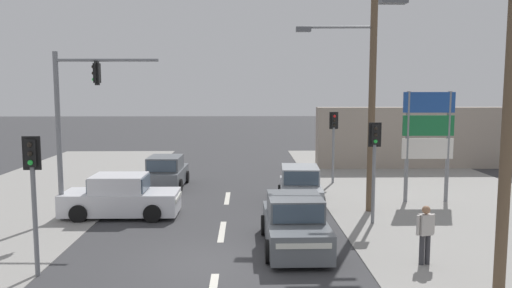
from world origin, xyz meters
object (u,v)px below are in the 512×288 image
Objects in this scene: pedestal_signal_far_median at (334,135)px; utility_pole_foreground_right at (504,77)px; sedan_crossing_left at (295,224)px; pedestrian_at_kerb at (425,232)px; pedestal_signal_right_kerb at (374,155)px; hatchback_oncoming_near at (166,173)px; utility_pole_midground_right at (369,75)px; shopping_plaza_sign at (428,131)px; sedan_kerbside_parked at (121,198)px; pedestal_signal_left_kerb at (33,182)px; hatchback_oncoming_mid at (300,187)px; traffic_signal_mast at (73,114)px.

utility_pole_foreground_right is at bearing -84.99° from pedestal_signal_far_median.
pedestrian_at_kerb is (3.34, -1.60, 0.22)m from sedan_crossing_left.
pedestal_signal_right_kerb is 0.97× the size of hatchback_oncoming_near.
shopping_plaza_sign is (2.88, 1.54, -2.22)m from utility_pole_midground_right.
sedan_kerbside_parked is (-9.06, 1.21, -1.71)m from pedestal_signal_right_kerb.
pedestal_signal_left_kerb is at bearing -128.64° from pedestal_signal_far_median.
sedan_crossing_left is at bearing -60.07° from hatchback_oncoming_near.
utility_pole_midground_right is 2.72× the size of pedestal_signal_left_kerb.
sedan_crossing_left is at bearing -136.30° from shopping_plaza_sign.
pedestal_signal_right_kerb is 4.53m from shopping_plaza_sign.
pedestal_signal_left_kerb is 7.28m from sedan_crossing_left.
utility_pole_midground_right is at bearing -27.17° from hatchback_oncoming_mid.
shopping_plaza_sign is (3.16, -4.13, 0.57)m from pedestal_signal_far_median.
utility_pole_foreground_right is at bearing -36.44° from sedan_kerbside_parked.
pedestal_signal_far_median is (-0.28, 5.66, -2.79)m from utility_pole_midground_right.
traffic_signal_mast is 1.69× the size of pedestal_signal_right_kerb.
pedestrian_at_kerb is at bearing -88.37° from utility_pole_midground_right.
hatchback_oncoming_mid is 7.54m from pedestrian_at_kerb.
pedestal_signal_left_kerb reaches higher than hatchback_oncoming_near.
traffic_signal_mast is at bearing -169.40° from shopping_plaza_sign.
pedestal_signal_left_kerb is 2.18× the size of pedestrian_at_kerb.
traffic_signal_mast is 13.85m from shopping_plaza_sign.
utility_pole_midground_right is at bearing 96.56° from utility_pole_foreground_right.
hatchback_oncoming_near is at bearing 81.17° from sedan_kerbside_parked.
pedestrian_at_kerb is at bearing -70.07° from hatchback_oncoming_mid.
pedestal_signal_far_median is 0.84× the size of sedan_crossing_left.
hatchback_oncoming_mid is 0.87× the size of sedan_crossing_left.
hatchback_oncoming_mid is (8.30, 2.24, -3.13)m from traffic_signal_mast.
pedestal_signal_right_kerb is 4.09m from hatchback_oncoming_mid.
hatchback_oncoming_near is (0.84, 5.38, -0.00)m from sedan_kerbside_parked.
utility_pole_foreground_right is 2.60× the size of pedestal_signal_right_kerb.
utility_pole_midground_right is at bearing 53.26° from sedan_crossing_left.
utility_pole_foreground_right is at bearing -31.17° from traffic_signal_mast.
traffic_signal_mast reaches higher than sedan_crossing_left.
traffic_signal_mast is at bearing 98.35° from pedestal_signal_left_kerb.
sedan_kerbside_parked is (-10.16, 7.50, -4.28)m from utility_pole_foreground_right.
sedan_kerbside_parked is (-8.96, -6.20, -1.71)m from pedestal_signal_far_median.
sedan_kerbside_parked is at bearing -170.28° from shopping_plaza_sign.
utility_pole_foreground_right reaches higher than pedestal_signal_left_kerb.
pedestal_signal_far_median is at bearing 34.69° from sedan_kerbside_parked.
pedestal_signal_right_kerb is 1.00× the size of pedestal_signal_left_kerb.
utility_pole_foreground_right is at bearing -8.65° from pedestal_signal_left_kerb.
pedestal_signal_far_median is (10.43, 6.67, -1.42)m from traffic_signal_mast.
pedestal_signal_far_median is 0.77× the size of shopping_plaza_sign.
traffic_signal_mast reaches higher than pedestrian_at_kerb.
utility_pole_foreground_right reaches higher than pedestal_signal_right_kerb.
shopping_plaza_sign is (12.80, 7.93, 0.57)m from pedestal_signal_left_kerb.
sedan_kerbside_parked is at bearing 150.54° from pedestrian_at_kerb.
traffic_signal_mast is 1.41× the size of sedan_kerbside_parked.
hatchback_oncoming_near is 0.86× the size of sedan_crossing_left.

